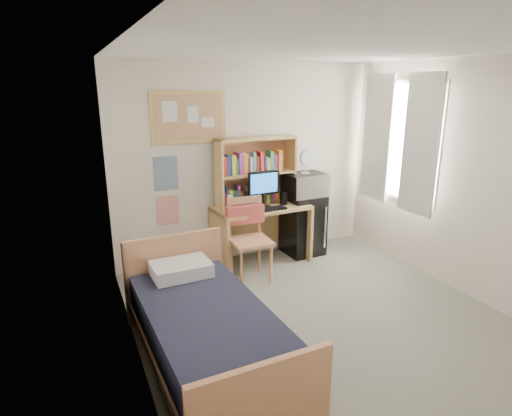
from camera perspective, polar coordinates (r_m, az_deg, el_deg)
name	(u,v)px	position (r m, az deg, el deg)	size (l,w,h in m)	color
floor	(331,328)	(4.45, 9.93, -15.50)	(3.60, 4.20, 0.02)	gray
ceiling	(346,47)	(3.81, 11.93, 20.26)	(3.60, 4.20, 0.02)	white
wall_back	(247,163)	(5.73, -1.16, 6.04)	(3.60, 0.04, 2.60)	white
wall_left	(133,226)	(3.28, -16.03, -2.33)	(0.04, 4.20, 2.60)	white
wall_right	(479,182)	(5.15, 27.59, 3.04)	(0.04, 4.20, 2.60)	white
window_unit	(399,141)	(5.88, 18.55, 8.43)	(0.10, 1.40, 1.70)	white
curtain_left	(420,145)	(5.57, 21.08, 7.80)	(0.04, 0.55, 1.70)	silver
curtain_right	(377,138)	(6.16, 15.84, 8.96)	(0.04, 0.55, 1.70)	silver
bulletin_board	(189,117)	(5.39, -8.96, 11.85)	(0.94, 0.03, 0.64)	tan
poster_wave	(166,173)	(5.41, -11.95, 4.54)	(0.30, 0.01, 0.42)	#215487
poster_japan	(168,210)	(5.52, -11.67, -0.24)	(0.28, 0.01, 0.36)	red
desk	(261,234)	(5.70, 0.69, -3.53)	(1.24, 0.62, 0.78)	#DDB26C
desk_chair	(251,241)	(5.13, -0.73, -4.37)	(0.51, 0.51, 1.01)	tan
mini_fridge	(303,224)	(6.03, 6.26, -2.15)	(0.50, 0.50, 0.84)	black
bed	(209,339)	(3.74, -6.28, -16.96)	(0.97, 1.93, 0.53)	black
hutch	(256,171)	(5.60, 0.01, 4.94)	(1.08, 0.27, 0.88)	#DDB26C
monitor	(263,190)	(5.47, 1.00, 2.40)	(0.43, 0.03, 0.46)	black
keyboard	(269,209)	(5.40, 1.68, -0.17)	(0.47, 0.15, 0.02)	black
speaker_left	(242,204)	(5.37, -1.84, 0.56)	(0.07, 0.07, 0.17)	black
speaker_right	(284,198)	(5.64, 3.69, 1.28)	(0.07, 0.07, 0.17)	black
water_bottle	(230,204)	(5.26, -3.44, 0.50)	(0.07, 0.07, 0.23)	white
hoodie	(245,214)	(5.22, -1.53, -0.79)	(0.47, 0.14, 0.22)	#CF554E
microwave	(305,184)	(5.86, 6.54, 3.13)	(0.53, 0.40, 0.31)	silver
desk_fan	(306,162)	(5.80, 6.63, 6.08)	(0.24, 0.24, 0.30)	white
pillow	(181,269)	(4.22, -9.97, -8.00)	(0.55, 0.38, 0.13)	white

